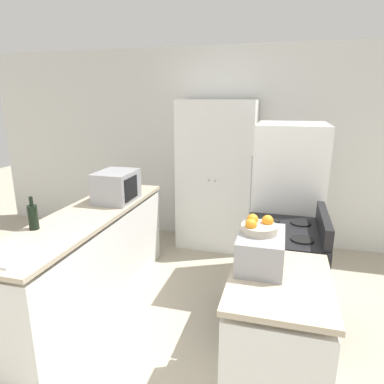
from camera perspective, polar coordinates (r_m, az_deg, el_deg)
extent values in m
cube|color=silver|center=(4.73, 4.71, 7.50)|extent=(7.00, 0.06, 2.60)
cube|color=silver|center=(3.49, -16.68, -11.18)|extent=(0.58, 2.25, 0.84)
cube|color=#B7A88E|center=(3.31, -17.31, -3.79)|extent=(0.60, 2.30, 0.04)
cube|color=silver|center=(2.42, 13.64, -24.08)|extent=(0.58, 0.80, 0.84)
cube|color=#B7A88E|center=(2.16, 14.45, -14.24)|extent=(0.60, 0.82, 0.04)
cube|color=white|center=(4.49, 4.06, 2.71)|extent=(0.98, 0.52, 1.93)
sphere|color=#B2B2B7|center=(4.24, 2.81, 1.97)|extent=(0.03, 0.03, 0.03)
sphere|color=#B2B2B7|center=(4.22, 3.87, 1.90)|extent=(0.03, 0.03, 0.03)
cube|color=black|center=(3.08, 14.61, -14.04)|extent=(0.64, 0.76, 0.91)
cube|color=black|center=(3.15, 8.28, -15.38)|extent=(0.02, 0.67, 0.50)
cube|color=black|center=(2.88, 21.12, -4.98)|extent=(0.06, 0.73, 0.16)
cylinder|color=black|center=(2.71, 12.48, -7.18)|extent=(0.17, 0.17, 0.01)
cylinder|color=black|center=(3.06, 12.86, -4.60)|extent=(0.17, 0.17, 0.01)
cylinder|color=black|center=(2.72, 17.91, -7.54)|extent=(0.17, 0.17, 0.01)
cylinder|color=black|center=(3.06, 17.66, -4.93)|extent=(0.17, 0.17, 0.01)
cube|color=white|center=(3.68, 15.48, -2.43)|extent=(0.67, 0.79, 1.71)
cylinder|color=gray|center=(3.46, 9.74, -1.73)|extent=(0.02, 0.02, 0.94)
cube|color=#939399|center=(3.59, -12.50, 0.92)|extent=(0.35, 0.46, 0.31)
cube|color=black|center=(3.48, -10.12, 0.60)|extent=(0.01, 0.28, 0.23)
cylinder|color=black|center=(3.05, -24.96, -3.86)|extent=(0.08, 0.08, 0.20)
cylinder|color=black|center=(3.01, -25.25, -1.39)|extent=(0.03, 0.03, 0.07)
cube|color=#939399|center=(2.23, 11.40, -9.39)|extent=(0.28, 0.43, 0.22)
cube|color=black|center=(2.24, 7.65, -9.08)|extent=(0.01, 0.30, 0.13)
cylinder|color=#B2A893|center=(2.19, 11.12, -6.03)|extent=(0.23, 0.23, 0.05)
sphere|color=orange|center=(2.22, 12.49, -4.69)|extent=(0.07, 0.07, 0.07)
sphere|color=orange|center=(2.22, 10.06, -4.51)|extent=(0.07, 0.07, 0.07)
sphere|color=orange|center=(2.14, 9.82, -5.35)|extent=(0.07, 0.07, 0.07)
cube|color=silver|center=(2.62, -28.35, -9.46)|extent=(0.25, 0.29, 0.02)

